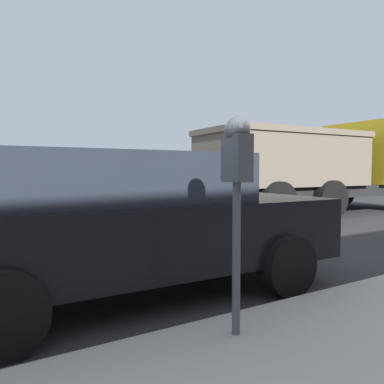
# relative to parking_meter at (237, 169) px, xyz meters

# --- Properties ---
(ground_plane) EXTENTS (220.00, 220.00, 0.00)m
(ground_plane) POSITION_rel_parking_meter_xyz_m (2.55, 0.15, -1.33)
(ground_plane) COLOR #2B2B2D
(parking_meter) EXTENTS (0.21, 0.19, 1.58)m
(parking_meter) POSITION_rel_parking_meter_xyz_m (0.00, 0.00, 0.00)
(parking_meter) COLOR #4C5156
(parking_meter) RESTS_ON sidewalk
(car_black) EXTENTS (2.16, 4.37, 1.50)m
(car_black) POSITION_rel_parking_meter_xyz_m (1.62, 0.16, -0.54)
(car_black) COLOR black
(car_black) RESTS_ON ground_plane
(dump_truck) EXTENTS (3.03, 7.77, 2.88)m
(dump_truck) POSITION_rel_parking_meter_xyz_m (5.80, -7.81, 0.19)
(dump_truck) COLOR black
(dump_truck) RESTS_ON ground_plane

